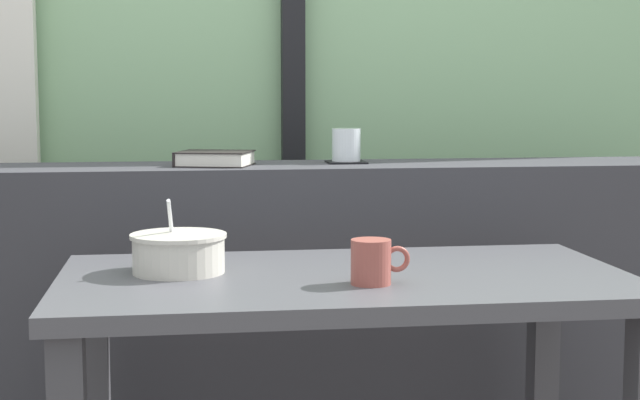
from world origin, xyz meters
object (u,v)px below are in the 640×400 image
Objects in this scene: closed_book at (214,158)px; ceramic_mug at (372,262)px; soup_bowl at (179,254)px; coaster_square at (346,162)px; breakfast_table at (345,335)px; juice_glass at (346,146)px.

ceramic_mug is at bearing -68.70° from closed_book.
closed_book is 0.55m from soup_bowl.
coaster_square is 0.47× the size of closed_book.
juice_glass is (0.11, 0.62, 0.34)m from breakfast_table.
juice_glass is 0.76× the size of ceramic_mug.
closed_book is at bearing 112.13° from breakfast_table.
juice_glass is 0.73m from soup_bowl.
juice_glass is at bearing 52.28° from soup_bowl.
soup_bowl is at bearing 154.94° from ceramic_mug.
ceramic_mug is at bearing -73.34° from breakfast_table.
juice_glass reaches higher than breakfast_table.
closed_book is (-0.24, 0.58, 0.32)m from breakfast_table.
coaster_square reaches higher than breakfast_table.
ceramic_mug reaches higher than breakfast_table.
soup_bowl is at bearing -127.72° from coaster_square.
closed_book is at bearing -173.38° from juice_glass.
coaster_square is 0.04m from juice_glass.
breakfast_table is 5.87× the size of soup_bowl.
coaster_square reaches higher than soup_bowl.
coaster_square is 0.35m from closed_book.
coaster_square is at bearing 84.12° from ceramic_mug.
coaster_square is at bearing 0.00° from juice_glass.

